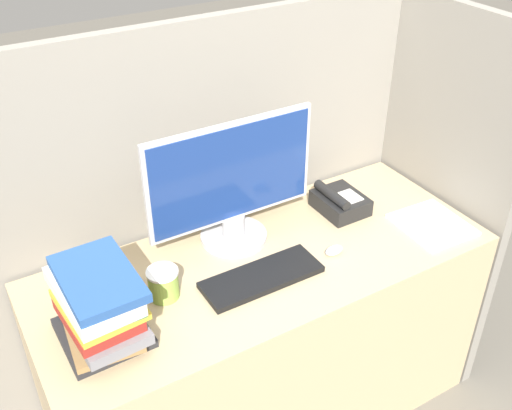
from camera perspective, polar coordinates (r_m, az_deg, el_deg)
cubicle_panel_rear at (r=2.29m, az=-3.82°, el=-0.82°), size 1.96×0.04×1.50m
cubicle_panel_right at (r=2.50m, az=16.67°, el=0.98°), size 0.04×0.70×1.50m
desk at (r=2.28m, az=0.78°, el=-12.80°), size 1.56×0.64×0.77m
monitor at (r=2.00m, az=-2.29°, el=1.65°), size 0.61×0.23×0.45m
keyboard at (r=1.94m, az=0.55°, el=-6.87°), size 0.40×0.14×0.02m
mouse at (r=2.05m, az=7.44°, el=-4.30°), size 0.07×0.04×0.03m
coffee_cup at (r=1.87m, az=-8.82°, el=-7.41°), size 0.10×0.10×0.10m
book_stack at (r=1.72m, az=-14.69°, el=-9.45°), size 0.24×0.31×0.24m
desk_telephone at (r=2.26m, az=7.96°, el=0.29°), size 0.16×0.19×0.10m
paper_pile at (r=2.27m, az=16.43°, el=-1.80°), size 0.24×0.26×0.01m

